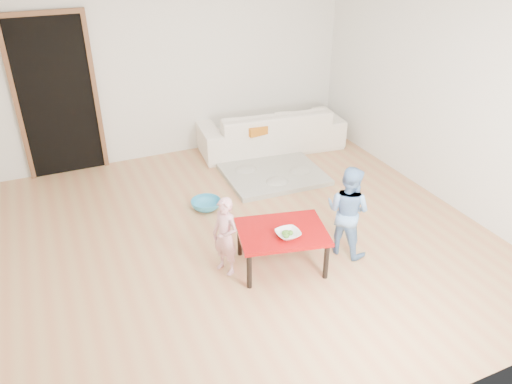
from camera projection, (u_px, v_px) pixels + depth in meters
floor at (249, 236)px, 5.47m from camera, size 5.00×5.00×0.01m
back_wall at (176, 64)px, 6.84m from camera, size 5.00×0.02×2.60m
right_wall at (447, 92)px, 5.74m from camera, size 0.02×5.00×2.60m
doorway at (57, 99)px, 6.39m from camera, size 1.02×0.08×2.11m
sofa at (271, 129)px, 7.41m from camera, size 2.19×1.05×0.62m
cushion at (258, 126)px, 7.07m from camera, size 0.51×0.47×0.12m
red_table at (281, 248)px, 4.91m from camera, size 0.97×0.81×0.42m
bowl at (288, 234)px, 4.69m from camera, size 0.23×0.23×0.06m
broccoli at (288, 234)px, 4.69m from camera, size 0.12×0.12×0.06m
child_pink at (225, 236)px, 4.74m from camera, size 0.30×0.35×0.81m
child_blue at (348, 211)px, 5.00m from camera, size 0.55×0.59×0.97m
basin at (206, 204)px, 5.96m from camera, size 0.36×0.36×0.11m
blanket at (274, 174)px, 6.71m from camera, size 1.32×1.12×0.06m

